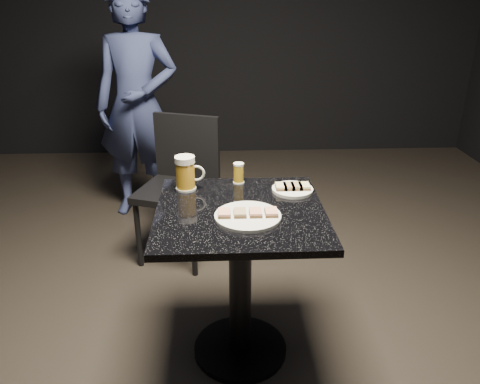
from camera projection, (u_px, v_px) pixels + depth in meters
name	position (u px, v px, depth m)	size (l,w,h in m)	color
floor	(240.00, 350.00, 2.24)	(6.00, 6.00, 0.00)	black
plate_large	(248.00, 216.00, 1.87)	(0.27, 0.27, 0.01)	silver
plate_small	(292.00, 190.00, 2.12)	(0.19, 0.19, 0.01)	white
patron	(137.00, 106.00, 3.33)	(0.60, 0.39, 1.65)	navy
table	(240.00, 259.00, 2.04)	(0.70, 0.70, 0.75)	black
beer_mug	(186.00, 173.00, 2.11)	(0.14, 0.09, 0.16)	silver
beer_tumbler	(239.00, 173.00, 2.19)	(0.05, 0.05, 0.10)	silver
chair	(180.00, 179.00, 2.91)	(0.55, 0.55, 0.88)	black
canapes_on_plate_large	(248.00, 213.00, 1.86)	(0.24, 0.07, 0.02)	#4C3521
canapes_on_plate_small	(293.00, 186.00, 2.11)	(0.15, 0.07, 0.02)	#4C3521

